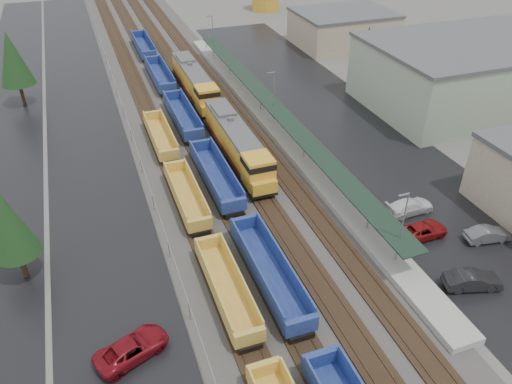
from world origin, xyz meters
TOP-DOWN VIEW (x-y plane):
  - ballast_strip at (0.00, 60.00)m, footprint 20.00×160.00m
  - trackbed at (-0.00, 60.00)m, footprint 14.60×160.00m
  - west_parking_lot at (-15.00, 60.00)m, footprint 10.00×160.00m
  - west_road at (-25.00, 60.00)m, footprint 9.00×160.00m
  - east_commuter_lot at (19.00, 50.00)m, footprint 16.00×100.00m
  - station_platform at (9.50, 50.01)m, footprint 3.00×80.00m
  - chainlink_fence at (-9.50, 58.44)m, footprint 0.08×160.04m
  - industrial_buildings at (37.76, 45.85)m, footprint 32.52×75.30m
  - tree_west_near at (-22.00, 30.00)m, footprint 3.96×3.96m
  - tree_west_far at (-23.00, 70.00)m, footprint 4.84×4.84m
  - tree_east at (28.00, 58.00)m, footprint 4.40×4.40m
  - locomotive_lead at (2.00, 42.75)m, footprint 3.06×20.15m
  - locomotive_trail at (2.00, 63.75)m, footprint 3.06×20.15m
  - well_string_yellow at (-6.00, 21.37)m, footprint 2.50×70.47m
  - well_string_blue at (-2.00, 38.63)m, footprint 2.73×114.40m
  - parked_car_west_c at (-14.32, 18.11)m, footprint 4.55×6.19m
  - parked_car_east_a at (14.16, 15.38)m, footprint 2.99×5.20m
  - parked_car_east_b at (14.36, 22.78)m, footprint 2.64×5.29m
  - parked_car_east_c at (15.52, 26.61)m, footprint 2.45×5.41m
  - parked_car_east_e at (19.90, 20.12)m, footprint 2.20×4.61m

SIDE VIEW (x-z plane):
  - west_parking_lot at x=-15.00m, z-range 0.00..0.02m
  - west_road at x=-25.00m, z-range 0.00..0.02m
  - east_commuter_lot at x=19.00m, z-range 0.00..0.02m
  - ballast_strip at x=0.00m, z-range 0.00..0.08m
  - trackbed at x=0.00m, z-range 0.05..0.27m
  - parked_car_east_b at x=14.36m, z-range 0.00..1.44m
  - parked_car_east_e at x=19.90m, z-range 0.00..1.46m
  - station_platform at x=9.50m, z-range -3.27..4.73m
  - parked_car_east_c at x=15.52m, z-range 0.00..1.54m
  - parked_car_west_c at x=-14.32m, z-range 0.00..1.56m
  - parked_car_east_a at x=14.16m, z-range 0.00..1.62m
  - well_string_yellow at x=-6.00m, z-range 0.01..2.22m
  - well_string_blue at x=-2.00m, z-range -0.02..2.41m
  - chainlink_fence at x=-9.50m, z-range 0.60..2.62m
  - locomotive_lead at x=2.00m, z-range 0.15..4.71m
  - locomotive_trail at x=2.00m, z-range 0.15..4.71m
  - industrial_buildings at x=37.76m, z-range -0.50..9.00m
  - tree_west_near at x=-22.00m, z-range 1.32..10.32m
  - tree_east at x=28.00m, z-range 1.47..11.47m
  - tree_west_far at x=-23.00m, z-range 1.62..12.62m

